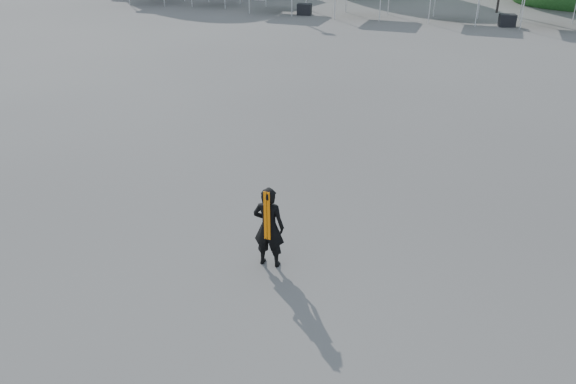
% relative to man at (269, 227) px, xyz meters
% --- Properties ---
extents(ground, '(120.00, 120.00, 0.00)m').
position_rel_man_xyz_m(ground, '(0.65, 2.25, -0.87)').
color(ground, '#474442').
rests_on(ground, ground).
extents(man, '(0.65, 0.45, 1.73)m').
position_rel_man_xyz_m(man, '(0.00, 0.00, 0.00)').
color(man, black).
rests_on(man, ground).
extents(crate_west, '(1.05, 0.87, 0.73)m').
position_rel_man_xyz_m(crate_west, '(-8.72, 28.86, -0.50)').
color(crate_west, black).
rests_on(crate_west, ground).
extents(crate_mid, '(1.08, 0.92, 0.73)m').
position_rel_man_xyz_m(crate_mid, '(4.33, 29.02, -0.50)').
color(crate_mid, black).
rests_on(crate_mid, ground).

